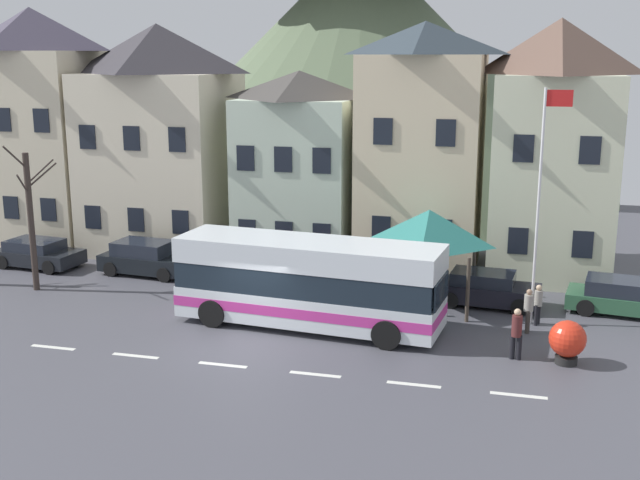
% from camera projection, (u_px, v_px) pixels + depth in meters
% --- Properties ---
extents(ground_plane, '(40.00, 60.00, 0.07)m').
position_uv_depth(ground_plane, '(241.00, 347.00, 26.16)').
color(ground_plane, '#494951').
extents(townhouse_00, '(6.10, 5.44, 11.71)m').
position_uv_depth(townhouse_00, '(38.00, 128.00, 39.47)').
color(townhouse_00, beige).
rests_on(townhouse_00, ground_plane).
extents(townhouse_01, '(6.65, 5.95, 10.89)m').
position_uv_depth(townhouse_01, '(161.00, 139.00, 38.20)').
color(townhouse_01, beige).
rests_on(townhouse_01, ground_plane).
extents(townhouse_02, '(5.13, 5.19, 8.76)m').
position_uv_depth(townhouse_02, '(300.00, 167.00, 36.34)').
color(townhouse_02, beige).
rests_on(townhouse_02, ground_plane).
extents(townhouse_03, '(5.15, 5.70, 10.87)m').
position_uv_depth(townhouse_03, '(422.00, 147.00, 34.97)').
color(townhouse_03, beige).
rests_on(townhouse_03, ground_plane).
extents(townhouse_04, '(5.02, 6.49, 10.96)m').
position_uv_depth(townhouse_04, '(553.00, 149.00, 33.95)').
color(townhouse_04, beige).
rests_on(townhouse_04, ground_plane).
extents(hilltop_castle, '(35.44, 35.44, 24.53)m').
position_uv_depth(hilltop_castle, '(359.00, 54.00, 54.40)').
color(hilltop_castle, '#5B6B4F').
rests_on(hilltop_castle, ground_plane).
extents(transit_bus, '(9.66, 3.46, 3.13)m').
position_uv_depth(transit_bus, '(309.00, 284.00, 27.73)').
color(transit_bus, silver).
rests_on(transit_bus, ground_plane).
extents(bus_shelter, '(3.60, 3.60, 3.75)m').
position_uv_depth(bus_shelter, '(429.00, 228.00, 29.84)').
color(bus_shelter, '#473D33').
rests_on(bus_shelter, ground_plane).
extents(parked_car_00, '(4.20, 2.26, 1.47)m').
position_uv_depth(parked_car_00, '(146.00, 258.00, 34.65)').
color(parked_car_00, black).
rests_on(parked_car_00, ground_plane).
extents(parked_car_01, '(4.62, 2.42, 1.30)m').
position_uv_depth(parked_car_01, '(627.00, 297.00, 29.32)').
color(parked_car_01, '#2B573A').
rests_on(parked_car_01, ground_plane).
extents(parked_car_02, '(4.06, 2.34, 1.25)m').
position_uv_depth(parked_car_02, '(38.00, 253.00, 35.84)').
color(parked_car_02, black).
rests_on(parked_car_02, ground_plane).
extents(parked_car_03, '(4.05, 2.10, 1.33)m').
position_uv_depth(parked_car_03, '(486.00, 289.00, 30.28)').
color(parked_car_03, black).
rests_on(parked_car_03, ground_plane).
extents(pedestrian_00, '(0.29, 0.30, 1.49)m').
position_uv_depth(pedestrian_00, '(538.00, 302.00, 28.05)').
color(pedestrian_00, black).
rests_on(pedestrian_00, ground_plane).
extents(pedestrian_01, '(0.33, 0.35, 1.57)m').
position_uv_depth(pedestrian_01, '(528.00, 308.00, 27.27)').
color(pedestrian_01, '#38332D').
rests_on(pedestrian_01, ground_plane).
extents(pedestrian_02, '(0.38, 0.33, 1.68)m').
position_uv_depth(pedestrian_02, '(516.00, 332.00, 24.86)').
color(pedestrian_02, black).
rests_on(pedestrian_02, ground_plane).
extents(public_bench, '(1.78, 0.48, 0.87)m').
position_uv_depth(public_bench, '(407.00, 276.00, 32.75)').
color(public_bench, '#473828').
rests_on(public_bench, ground_plane).
extents(flagpole, '(0.95, 0.10, 8.38)m').
position_uv_depth(flagpole, '(541.00, 193.00, 27.27)').
color(flagpole, silver).
rests_on(flagpole, ground_plane).
extents(harbour_buoy, '(1.15, 1.15, 1.40)m').
position_uv_depth(harbour_buoy, '(568.00, 340.00, 24.52)').
color(harbour_buoy, black).
rests_on(harbour_buoy, ground_plane).
extents(bare_tree_00, '(1.08, 2.03, 6.05)m').
position_uv_depth(bare_tree_00, '(31.00, 219.00, 31.78)').
color(bare_tree_00, '#382D28').
rests_on(bare_tree_00, ground_plane).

